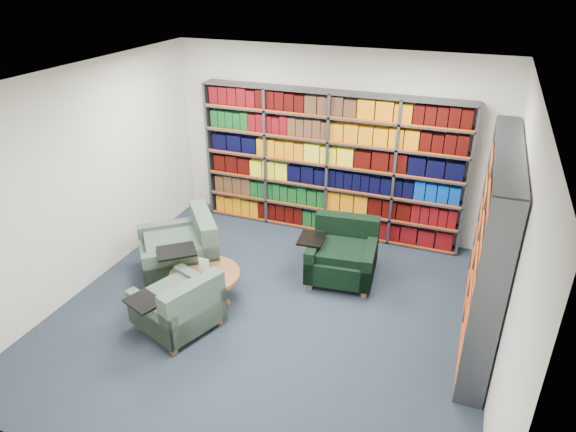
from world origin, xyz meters
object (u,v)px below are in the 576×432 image
(chair_teal_front, at_px, (181,308))
(coffee_table, at_px, (205,279))
(chair_green_right, at_px, (343,255))
(chair_teal_left, at_px, (185,252))

(chair_teal_front, bearing_deg, coffee_table, 91.50)
(coffee_table, bearing_deg, chair_teal_front, -88.50)
(chair_teal_front, relative_size, coffee_table, 1.24)
(chair_teal_front, bearing_deg, chair_green_right, 51.42)
(chair_green_right, relative_size, coffee_table, 1.22)
(chair_teal_left, bearing_deg, chair_green_right, 20.34)
(chair_teal_left, height_order, chair_green_right, chair_teal_left)
(chair_teal_left, bearing_deg, coffee_table, -38.85)
(chair_teal_left, distance_m, coffee_table, 0.72)
(coffee_table, bearing_deg, chair_green_right, 39.62)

